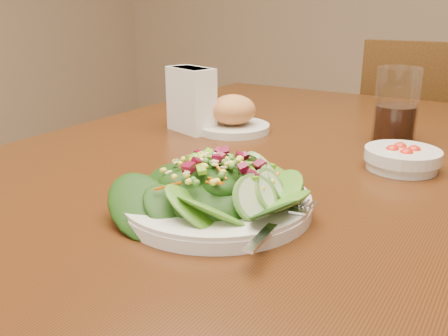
{
  "coord_description": "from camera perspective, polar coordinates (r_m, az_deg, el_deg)",
  "views": [
    {
      "loc": [
        0.43,
        -0.8,
        1.02
      ],
      "look_at": [
        0.09,
        -0.25,
        0.81
      ],
      "focal_mm": 40.0,
      "sensor_mm": 36.0,
      "label": 1
    }
  ],
  "objects": [
    {
      "name": "dining_table",
      "position": [
        0.98,
        3.49,
        -3.75
      ],
      "size": [
        0.9,
        1.4,
        0.75
      ],
      "color": "#44200E",
      "rests_on": "ground_plane"
    },
    {
      "name": "chair_far",
      "position": [
        1.86,
        21.45,
        0.36
      ],
      "size": [
        0.46,
        0.46,
        0.9
      ],
      "rotation": [
        0.0,
        0.0,
        3.24
      ],
      "color": "#4B2B11",
      "rests_on": "ground_plane"
    },
    {
      "name": "salad_plate",
      "position": [
        0.67,
        -0.24,
        -2.86
      ],
      "size": [
        0.26,
        0.26,
        0.08
      ],
      "rotation": [
        0.0,
        0.0,
        -0.27
      ],
      "color": "silver",
      "rests_on": "dining_table"
    },
    {
      "name": "bread_plate",
      "position": [
        1.09,
        1.02,
        5.89
      ],
      "size": [
        0.16,
        0.16,
        0.08
      ],
      "color": "silver",
      "rests_on": "dining_table"
    },
    {
      "name": "tomato_bowl",
      "position": [
        0.9,
        19.7,
        1.05
      ],
      "size": [
        0.13,
        0.13,
        0.04
      ],
      "color": "silver",
      "rests_on": "dining_table"
    },
    {
      "name": "drinking_glass",
      "position": [
        1.05,
        19.04,
        6.2
      ],
      "size": [
        0.09,
        0.09,
        0.15
      ],
      "color": "silver",
      "rests_on": "dining_table"
    },
    {
      "name": "napkin_holder",
      "position": [
        1.08,
        -3.76,
        7.98
      ],
      "size": [
        0.12,
        0.09,
        0.14
      ],
      "rotation": [
        0.0,
        0.0,
        -0.32
      ],
      "color": "white",
      "rests_on": "dining_table"
    }
  ]
}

